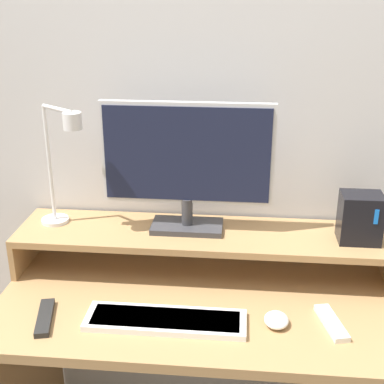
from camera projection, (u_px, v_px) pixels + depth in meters
The scene contains 10 objects.
wall_back at pixel (208, 100), 1.71m from camera, with size 6.00×0.05×2.50m.
desk at pixel (198, 356), 1.67m from camera, with size 1.19×0.61×0.72m.
monitor_shelf at pixel (203, 237), 1.71m from camera, with size 1.19×0.26×0.14m.
monitor at pixel (187, 162), 1.64m from camera, with size 0.53×0.12×0.41m.
desk_lamp at pixel (62, 159), 1.64m from camera, with size 0.19×0.15×0.40m.
router_dock at pixel (360, 218), 1.62m from camera, with size 0.12×0.10×0.15m.
keyboard at pixel (165, 320), 1.48m from camera, with size 0.45×0.13×0.02m.
mouse at pixel (276, 320), 1.47m from camera, with size 0.07×0.08×0.03m.
remote_control at pixel (45, 318), 1.49m from camera, with size 0.08×0.17×0.02m.
remote_secondary at pixel (331, 323), 1.47m from camera, with size 0.08×0.17×0.02m.
Camera 1 is at (0.12, -1.06, 1.61)m, focal length 50.00 mm.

